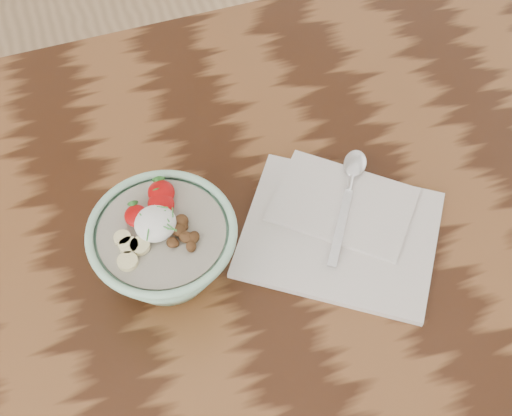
% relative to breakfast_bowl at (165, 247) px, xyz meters
% --- Properties ---
extents(table, '(1.60, 0.90, 0.75)m').
position_rel_breakfast_bowl_xyz_m(table, '(0.11, 0.02, -0.16)').
color(table, '#351A0D').
rests_on(table, ground).
extents(breakfast_bowl, '(0.18, 0.18, 0.12)m').
position_rel_breakfast_bowl_xyz_m(breakfast_bowl, '(0.00, 0.00, 0.00)').
color(breakfast_bowl, '#9FD5B4').
rests_on(breakfast_bowl, table).
extents(napkin, '(0.33, 0.32, 0.02)m').
position_rel_breakfast_bowl_xyz_m(napkin, '(0.24, -0.01, -0.06)').
color(napkin, silver).
rests_on(napkin, table).
extents(spoon, '(0.13, 0.18, 0.01)m').
position_rel_breakfast_bowl_xyz_m(spoon, '(0.28, 0.05, -0.04)').
color(spoon, silver).
rests_on(spoon, napkin).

